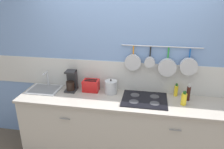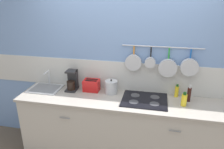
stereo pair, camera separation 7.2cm
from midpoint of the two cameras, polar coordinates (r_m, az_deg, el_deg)
name	(u,v)px [view 1 (the left image)]	position (r m, az deg, el deg)	size (l,w,h in m)	color
wall_back	(125,67)	(3.10, 2.80, 1.99)	(7.20, 0.15, 2.60)	#7293C6
cabinet_base	(121,130)	(3.18, 1.61, -14.29)	(2.77, 0.58, 0.90)	#B7B2A8
countertop	(121,101)	(2.93, 1.70, -6.83)	(2.81, 0.60, 0.03)	#A59E93
sink_basin	(45,88)	(3.35, -17.78, -3.45)	(0.44, 0.36, 0.24)	#B7BABF
coffee_maker	(71,82)	(3.20, -11.21, -1.93)	(0.15, 0.19, 0.30)	#262628
toaster	(91,85)	(3.15, -6.17, -2.87)	(0.24, 0.16, 0.17)	red
kettle	(111,87)	(3.06, -0.98, -3.28)	(0.17, 0.17, 0.21)	#B7BABF
cooktop	(144,99)	(2.93, 7.77, -6.47)	(0.59, 0.49, 0.01)	black
bottle_dish_soap	(176,90)	(3.10, 15.75, -4.04)	(0.05, 0.05, 0.18)	yellow
bottle_sesame_oil	(184,99)	(2.89, 17.58, -6.13)	(0.07, 0.07, 0.18)	yellow
bottle_hot_sauce	(188,93)	(3.02, 18.68, -4.64)	(0.05, 0.05, 0.23)	#33140F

